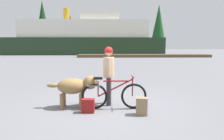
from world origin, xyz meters
name	(u,v)px	position (x,y,z in m)	size (l,w,h in m)	color
ground_plane	(106,106)	(0.00, 0.00, 0.00)	(160.00, 160.00, 0.00)	slate
bicycle	(114,95)	(0.21, -0.27, 0.38)	(1.77, 0.44, 0.90)	black
person_cyclist	(109,70)	(0.08, 0.14, 1.01)	(0.32, 0.53, 1.68)	#333338
dog	(76,86)	(-0.84, -0.10, 0.60)	(1.38, 0.51, 0.90)	olive
backpack	(142,106)	(0.89, -0.74, 0.22)	(0.28, 0.20, 0.44)	#8C7251
handbag_pannier	(88,106)	(-0.46, -0.53, 0.18)	(0.32, 0.18, 0.36)	maroon
dock_pier	(144,56)	(5.55, 22.74, 0.20)	(19.29, 2.38, 0.40)	brown
ferry_boat	(86,38)	(-3.94, 32.32, 3.06)	(29.26, 7.89, 8.71)	#1E331E
sailboat_moored	(22,52)	(-16.22, 32.06, 0.50)	(6.17, 1.73, 7.05)	navy
pine_tree_far_left	(43,21)	(-16.31, 45.35, 8.03)	(3.73, 3.73, 13.03)	#4C331E
pine_tree_center	(96,28)	(-2.57, 43.84, 6.00)	(3.76, 3.76, 9.25)	#4C331E
pine_tree_far_right	(159,22)	(13.58, 44.59, 7.69)	(3.34, 3.34, 12.12)	#4C331E
pine_tree_mid_back	(70,28)	(-10.72, 53.02, 6.79)	(2.89, 2.89, 10.92)	#4C331E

